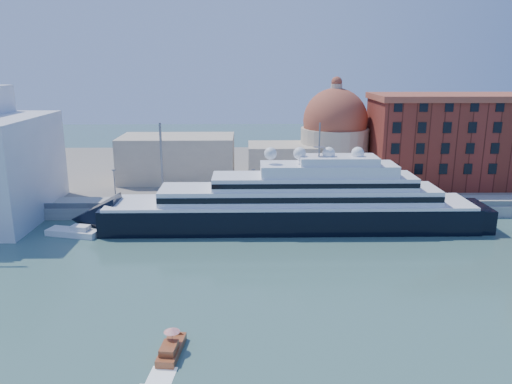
{
  "coord_description": "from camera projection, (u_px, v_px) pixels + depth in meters",
  "views": [
    {
      "loc": [
        -1.38,
        -73.99,
        33.1
      ],
      "look_at": [
        0.3,
        18.0,
        9.0
      ],
      "focal_mm": 35.0,
      "sensor_mm": 36.0,
      "label": 1
    }
  ],
  "objects": [
    {
      "name": "warehouse",
      "position": [
        455.0,
        139.0,
        127.7
      ],
      "size": [
        43.0,
        19.0,
        23.25
      ],
      "color": "maroon",
      "rests_on": "land"
    },
    {
      "name": "superyacht",
      "position": [
        278.0,
        208.0,
        101.2
      ],
      "size": [
        84.53,
        11.72,
        25.26
      ],
      "color": "black",
      "rests_on": "ground"
    },
    {
      "name": "water_taxi",
      "position": [
        171.0,
        348.0,
        58.06
      ],
      "size": [
        2.84,
        6.69,
        3.09
      ],
      "rotation": [
        0.0,
        0.0,
        -0.11
      ],
      "color": "maroon",
      "rests_on": "ground"
    },
    {
      "name": "service_barge",
      "position": [
        74.0,
        232.0,
        97.85
      ],
      "size": [
        10.85,
        5.89,
        2.32
      ],
      "rotation": [
        0.0,
        0.0,
        -0.25
      ],
      "color": "white",
      "rests_on": "ground"
    },
    {
      "name": "ground",
      "position": [
        256.0,
        275.0,
        79.98
      ],
      "size": [
        400.0,
        400.0,
        0.0
      ],
      "primitive_type": "plane",
      "color": "#355B52",
      "rests_on": "ground"
    },
    {
      "name": "land",
      "position": [
        252.0,
        170.0,
        152.26
      ],
      "size": [
        260.0,
        72.0,
        2.0
      ],
      "primitive_type": "cube",
      "color": "slate",
      "rests_on": "ground"
    },
    {
      "name": "church",
      "position": [
        276.0,
        147.0,
        133.15
      ],
      "size": [
        66.0,
        18.0,
        25.5
      ],
      "color": "beige",
      "rests_on": "land"
    },
    {
      "name": "quay_fence",
      "position": [
        254.0,
        205.0,
        107.72
      ],
      "size": [
        180.0,
        0.1,
        1.2
      ],
      "primitive_type": "cube",
      "color": "slate",
      "rests_on": "quay"
    },
    {
      "name": "quay",
      "position": [
        253.0,
        207.0,
        112.55
      ],
      "size": [
        180.0,
        10.0,
        2.5
      ],
      "primitive_type": "cube",
      "color": "gray",
      "rests_on": "ground"
    },
    {
      "name": "lamp_posts",
      "position": [
        195.0,
        172.0,
        108.47
      ],
      "size": [
        120.8,
        2.4,
        18.0
      ],
      "color": "slate",
      "rests_on": "quay"
    }
  ]
}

